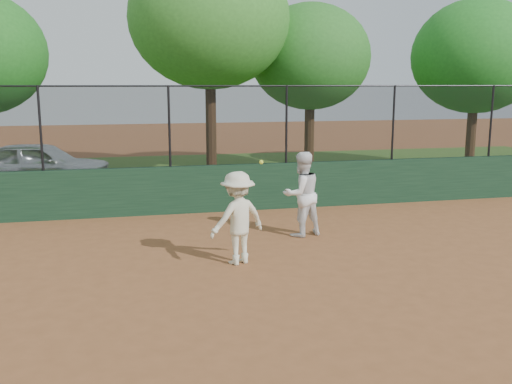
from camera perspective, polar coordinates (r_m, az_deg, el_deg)
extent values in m
plane|color=brown|center=(8.95, -1.79, -10.38)|extent=(80.00, 80.00, 0.00)
cube|color=#1A3922|center=(14.52, -6.52, 0.26)|extent=(26.00, 0.20, 1.20)
cube|color=#2E5219|center=(20.51, -8.48, 1.58)|extent=(36.00, 12.00, 0.01)
imported|color=silver|center=(19.12, -20.78, 2.57)|extent=(4.53, 2.32, 1.48)
imported|color=white|center=(12.22, 4.58, -0.21)|extent=(1.04, 0.91, 1.82)
imported|color=beige|center=(10.30, -1.84, -2.61)|extent=(1.25, 0.99, 1.69)
sphere|color=#D2E232|center=(9.99, 0.53, 3.01)|extent=(0.07, 0.07, 0.07)
cube|color=black|center=(14.32, -6.66, 6.57)|extent=(26.00, 0.02, 2.00)
cylinder|color=black|center=(14.28, -6.74, 10.49)|extent=(26.00, 0.04, 0.04)
cylinder|color=black|center=(14.34, -20.76, 5.96)|extent=(0.06, 0.06, 2.00)
cylinder|color=black|center=(14.27, -8.66, 6.50)|extent=(0.06, 0.06, 2.00)
cylinder|color=black|center=(14.81, 3.06, 6.76)|extent=(0.06, 0.06, 2.00)
cylinder|color=black|center=(15.91, 13.56, 6.75)|extent=(0.06, 0.06, 2.00)
cylinder|color=black|center=(17.47, 22.45, 6.57)|extent=(0.06, 0.06, 2.00)
cylinder|color=#402817|center=(19.64, -4.51, 6.08)|extent=(0.36, 0.36, 3.28)
ellipsoid|color=#327425|center=(19.69, -4.68, 16.89)|extent=(5.34, 4.86, 4.62)
cylinder|color=#422916|center=(21.41, 5.34, 5.39)|extent=(0.36, 0.36, 2.49)
ellipsoid|color=#26621F|center=(21.35, 5.48, 13.31)|extent=(4.43, 4.02, 3.82)
cylinder|color=#492F1A|center=(22.61, 20.67, 4.89)|extent=(0.36, 0.36, 2.38)
ellipsoid|color=#1E661D|center=(22.54, 21.19, 12.53)|extent=(4.72, 4.29, 4.08)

